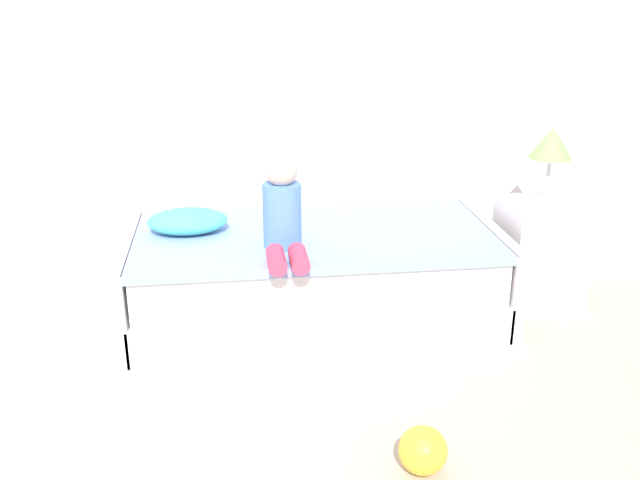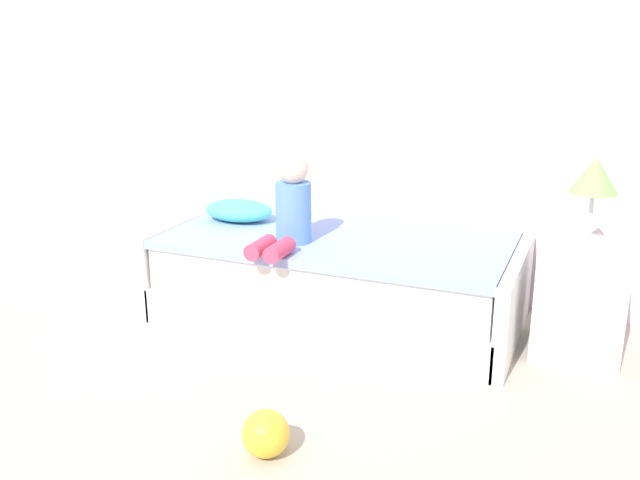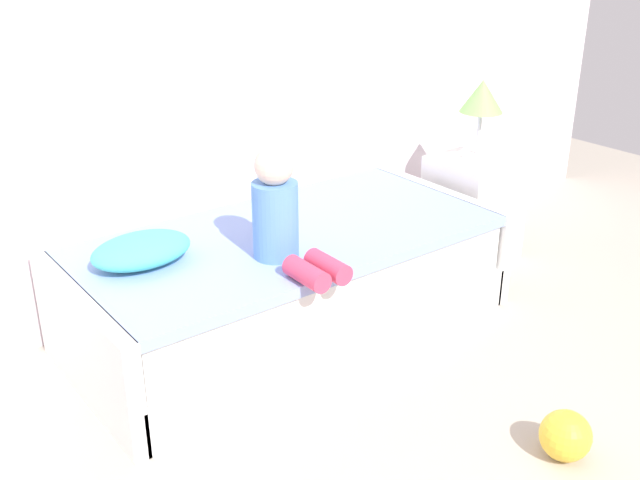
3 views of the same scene
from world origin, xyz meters
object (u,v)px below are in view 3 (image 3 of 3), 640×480
at_px(table_lamp, 482,100).
at_px(pillow, 141,250).
at_px(toy_ball, 565,436).
at_px(nightstand, 472,207).
at_px(bed, 289,281).
at_px(child_figure, 282,216).

height_order(table_lamp, pillow, table_lamp).
height_order(table_lamp, toy_ball, table_lamp).
distance_m(nightstand, toy_ball, 1.85).
height_order(nightstand, table_lamp, table_lamp).
distance_m(bed, table_lamp, 1.52).
bearing_deg(pillow, child_figure, -33.06).
bearing_deg(toy_ball, bed, 99.99).
height_order(bed, pillow, pillow).
bearing_deg(table_lamp, toy_ball, -126.64).
height_order(nightstand, toy_ball, nightstand).
bearing_deg(bed, nightstand, 1.82).
relative_size(bed, child_figure, 4.14).
height_order(child_figure, toy_ball, child_figure).
bearing_deg(pillow, toy_ball, -58.31).
relative_size(bed, toy_ball, 10.82).
distance_m(bed, toy_ball, 1.46).
xyz_separation_m(bed, child_figure, (-0.19, -0.23, 0.46)).
xyz_separation_m(bed, nightstand, (1.35, 0.04, 0.05)).
relative_size(nightstand, pillow, 1.36).
bearing_deg(nightstand, pillow, 178.40).
bearing_deg(bed, child_figure, -129.61).
bearing_deg(child_figure, pillow, 146.94).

